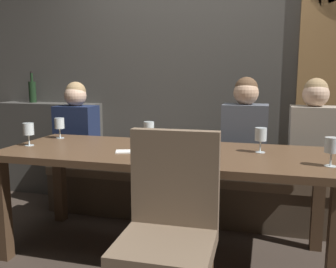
% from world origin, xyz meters
% --- Properties ---
extents(ground, '(9.00, 9.00, 0.00)m').
position_xyz_m(ground, '(0.00, 0.00, 0.00)').
color(ground, '#382D26').
extents(back_wall_tiled, '(6.00, 0.12, 3.00)m').
position_xyz_m(back_wall_tiled, '(0.00, 1.22, 1.50)').
color(back_wall_tiled, '#4C4944').
rests_on(back_wall_tiled, ground).
extents(back_counter, '(1.10, 0.28, 0.95)m').
position_xyz_m(back_counter, '(-1.55, 1.04, 0.47)').
color(back_counter, '#413E3A').
rests_on(back_counter, ground).
extents(dining_table, '(2.20, 0.84, 0.74)m').
position_xyz_m(dining_table, '(0.00, 0.00, 0.65)').
color(dining_table, '#493422').
rests_on(dining_table, ground).
extents(banquette_bench, '(2.50, 0.44, 0.45)m').
position_xyz_m(banquette_bench, '(0.00, 0.70, 0.23)').
color(banquette_bench, '#4A3C2E').
rests_on(banquette_bench, ground).
extents(chair_near_side, '(0.45, 0.45, 0.98)m').
position_xyz_m(chair_near_side, '(0.23, -0.72, 0.56)').
color(chair_near_side, brown).
rests_on(chair_near_side, ground).
extents(diner_redhead, '(0.36, 0.24, 0.73)m').
position_xyz_m(diner_redhead, '(-1.03, 0.68, 0.79)').
color(diner_redhead, '#192342').
rests_on(diner_redhead, banquette_bench).
extents(diner_bearded, '(0.36, 0.24, 0.78)m').
position_xyz_m(diner_bearded, '(0.49, 0.68, 0.82)').
color(diner_bearded, '#4C515B').
rests_on(diner_bearded, banquette_bench).
extents(diner_far_end, '(0.36, 0.24, 0.77)m').
position_xyz_m(diner_far_end, '(1.01, 0.73, 0.81)').
color(diner_far_end, '#9E9384').
rests_on(diner_far_end, banquette_bench).
extents(wine_bottle_dark_red, '(0.08, 0.08, 0.33)m').
position_xyz_m(wine_bottle_dark_red, '(-1.76, 1.07, 1.07)').
color(wine_bottle_dark_red, black).
rests_on(wine_bottle_dark_red, back_counter).
extents(wine_glass_near_left, '(0.08, 0.08, 0.16)m').
position_xyz_m(wine_glass_near_left, '(-0.18, 0.21, 0.85)').
color(wine_glass_near_left, silver).
rests_on(wine_glass_near_left, dining_table).
extents(wine_glass_end_left, '(0.08, 0.08, 0.16)m').
position_xyz_m(wine_glass_end_left, '(0.62, 0.11, 0.86)').
color(wine_glass_end_left, silver).
rests_on(wine_glass_end_left, dining_table).
extents(wine_glass_far_left, '(0.08, 0.08, 0.16)m').
position_xyz_m(wine_glass_far_left, '(-0.94, 0.24, 0.86)').
color(wine_glass_far_left, silver).
rests_on(wine_glass_far_left, dining_table).
extents(wine_glass_near_right, '(0.08, 0.08, 0.16)m').
position_xyz_m(wine_glass_near_right, '(-0.99, -0.08, 0.86)').
color(wine_glass_near_right, silver).
rests_on(wine_glass_near_right, dining_table).
extents(wine_glass_far_right, '(0.08, 0.08, 0.16)m').
position_xyz_m(wine_glass_far_right, '(1.01, -0.17, 0.86)').
color(wine_glass_far_right, silver).
rests_on(wine_glass_far_right, dining_table).
extents(dessert_plate, '(0.19, 0.19, 0.05)m').
position_xyz_m(dessert_plate, '(0.15, 0.20, 0.75)').
color(dessert_plate, white).
rests_on(dessert_plate, dining_table).
extents(fork_on_table, '(0.07, 0.17, 0.01)m').
position_xyz_m(fork_on_table, '(0.01, 0.17, 0.74)').
color(fork_on_table, silver).
rests_on(fork_on_table, dining_table).
extents(folded_napkin, '(0.14, 0.13, 0.01)m').
position_xyz_m(folded_napkin, '(-0.24, -0.12, 0.74)').
color(folded_napkin, silver).
rests_on(folded_napkin, dining_table).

